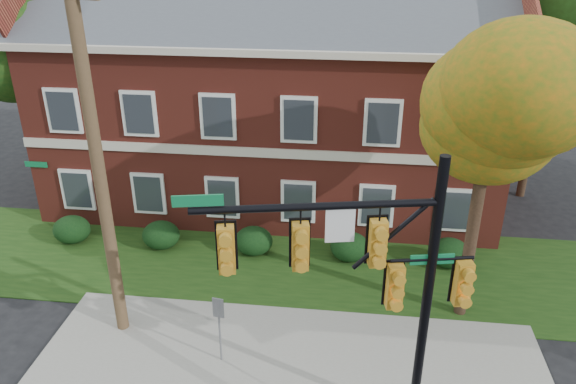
# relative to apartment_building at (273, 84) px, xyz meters

# --- Properties ---
(sidewalk) EXTENTS (14.00, 5.00, 0.08)m
(sidewalk) POSITION_rel_apartment_building_xyz_m (2.00, -10.95, -4.95)
(sidewalk) COLOR gray
(sidewalk) RESTS_ON ground
(grass_strip) EXTENTS (30.00, 6.00, 0.04)m
(grass_strip) POSITION_rel_apartment_building_xyz_m (2.00, -5.95, -4.97)
(grass_strip) COLOR #193811
(grass_strip) RESTS_ON ground
(apartment_building) EXTENTS (18.80, 8.80, 9.74)m
(apartment_building) POSITION_rel_apartment_building_xyz_m (0.00, 0.00, 0.00)
(apartment_building) COLOR maroon
(apartment_building) RESTS_ON ground
(hedge_far_left) EXTENTS (1.40, 1.26, 1.05)m
(hedge_far_left) POSITION_rel_apartment_building_xyz_m (-7.00, -5.25, -4.46)
(hedge_far_left) COLOR black
(hedge_far_left) RESTS_ON ground
(hedge_left) EXTENTS (1.40, 1.26, 1.05)m
(hedge_left) POSITION_rel_apartment_building_xyz_m (-3.50, -5.25, -4.46)
(hedge_left) COLOR black
(hedge_left) RESTS_ON ground
(hedge_center) EXTENTS (1.40, 1.26, 1.05)m
(hedge_center) POSITION_rel_apartment_building_xyz_m (0.00, -5.25, -4.46)
(hedge_center) COLOR black
(hedge_center) RESTS_ON ground
(hedge_right) EXTENTS (1.40, 1.26, 1.05)m
(hedge_right) POSITION_rel_apartment_building_xyz_m (3.50, -5.25, -4.46)
(hedge_right) COLOR black
(hedge_right) RESTS_ON ground
(hedge_far_right) EXTENTS (1.40, 1.26, 1.05)m
(hedge_far_right) POSITION_rel_apartment_building_xyz_m (7.00, -5.25, -4.46)
(hedge_far_right) COLOR black
(hedge_far_right) RESTS_ON ground
(tree_near_right) EXTENTS (4.50, 4.25, 8.58)m
(tree_near_right) POSITION_rel_apartment_building_xyz_m (7.22, -8.09, 1.68)
(tree_near_right) COLOR black
(tree_near_right) RESTS_ON ground
(tree_left_rear) EXTENTS (5.40, 5.10, 8.88)m
(tree_left_rear) POSITION_rel_apartment_building_xyz_m (-9.73, -1.12, 1.69)
(tree_left_rear) COLOR black
(tree_left_rear) RESTS_ON ground
(tree_right_rear) EXTENTS (6.30, 5.95, 10.62)m
(tree_right_rear) POSITION_rel_apartment_building_xyz_m (11.31, 0.86, 3.13)
(tree_right_rear) COLOR black
(tree_right_rear) RESTS_ON ground
(traffic_signal) EXTENTS (6.14, 1.41, 6.96)m
(traffic_signal) POSITION_rel_apartment_building_xyz_m (3.96, -12.66, -0.67)
(traffic_signal) COLOR gray
(traffic_signal) RESTS_ON ground
(utility_pole) EXTENTS (1.56, 0.60, 10.29)m
(utility_pole) POSITION_rel_apartment_building_xyz_m (-3.14, -9.95, 0.23)
(utility_pole) COLOR brown
(utility_pole) RESTS_ON ground
(sign_post) EXTENTS (0.31, 0.09, 2.13)m
(sign_post) POSITION_rel_apartment_building_xyz_m (0.11, -10.99, -3.54)
(sign_post) COLOR slate
(sign_post) RESTS_ON ground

